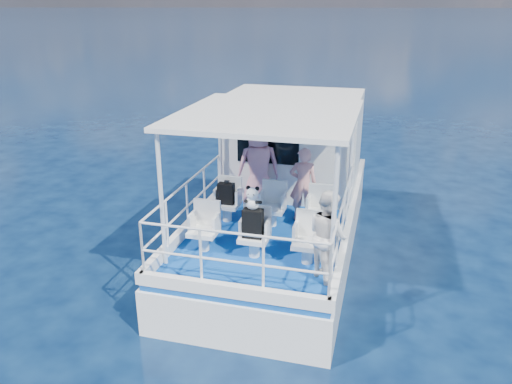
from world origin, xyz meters
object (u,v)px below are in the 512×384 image
(backpack_center, at_px, (253,223))
(panda, at_px, (253,198))
(passenger_port_fwd, at_px, (258,166))
(passenger_stbd_aft, at_px, (328,235))

(backpack_center, bearing_deg, panda, 106.69)
(passenger_port_fwd, height_order, backpack_center, passenger_port_fwd)
(passenger_port_fwd, xyz_separation_m, passenger_stbd_aft, (1.74, -2.50, -0.18))
(backpack_center, xyz_separation_m, panda, (-0.01, 0.03, 0.44))
(passenger_port_fwd, height_order, panda, passenger_port_fwd)
(passenger_port_fwd, relative_size, backpack_center, 3.63)
(passenger_stbd_aft, relative_size, panda, 3.65)
(backpack_center, relative_size, panda, 1.26)
(passenger_stbd_aft, height_order, backpack_center, passenger_stbd_aft)
(passenger_port_fwd, distance_m, backpack_center, 2.27)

